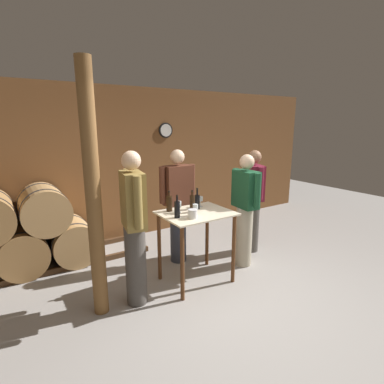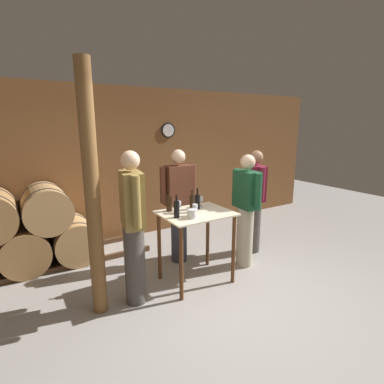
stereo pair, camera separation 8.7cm
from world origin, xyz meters
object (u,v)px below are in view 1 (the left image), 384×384
at_px(person_host, 245,208).
at_px(wine_bottle_right, 197,201).
at_px(wine_glass_near_right, 200,199).
at_px(person_visitor_with_scarf, 178,204).
at_px(wine_bottle_far_left, 177,209).
at_px(wine_bottle_left, 169,203).
at_px(wooden_post, 93,195).
at_px(wine_glass_near_left, 179,205).
at_px(person_visitor_near_door, 253,199).
at_px(ice_bucket, 193,214).
at_px(wine_glass_near_center, 195,207).
at_px(wine_bottle_center, 192,203).
at_px(person_visitor_bearded, 134,226).

bearing_deg(person_host, wine_bottle_right, 170.15).
bearing_deg(wine_glass_near_right, person_visitor_with_scarf, 102.04).
distance_m(wine_bottle_far_left, wine_bottle_left, 0.30).
relative_size(wooden_post, wine_bottle_left, 9.86).
relative_size(wine_glass_near_left, person_host, 0.09).
xyz_separation_m(wine_bottle_right, person_visitor_near_door, (1.20, 0.18, -0.18)).
relative_size(person_visitor_with_scarf, person_visitor_near_door, 1.03).
bearing_deg(wine_bottle_far_left, ice_bucket, -38.42).
relative_size(wine_bottle_right, person_visitor_with_scarf, 0.17).
height_order(wine_glass_near_center, person_host, person_host).
height_order(wine_bottle_center, person_visitor_bearded, person_visitor_bearded).
distance_m(wine_glass_near_right, person_host, 0.71).
relative_size(wooden_post, wine_bottle_far_left, 9.56).
distance_m(wine_bottle_center, person_host, 0.92).
relative_size(wine_bottle_center, person_visitor_near_door, 0.17).
bearing_deg(wine_bottle_center, person_host, -1.71).
distance_m(wine_glass_near_center, wine_glass_near_right, 0.40).
height_order(wine_bottle_center, wine_bottle_right, wine_bottle_center).
bearing_deg(wine_glass_near_center, person_host, 6.48).
bearing_deg(wine_bottle_center, person_visitor_bearded, -174.32).
relative_size(wine_bottle_left, wine_bottle_center, 0.94).
bearing_deg(wine_bottle_left, wooden_post, -167.34).
distance_m(wine_glass_near_right, person_visitor_near_door, 1.13).
bearing_deg(person_visitor_with_scarf, person_visitor_near_door, -15.07).
xyz_separation_m(ice_bucket, person_visitor_with_scarf, (0.27, 0.83, -0.11)).
bearing_deg(person_visitor_near_door, wine_bottle_left, -176.70).
bearing_deg(wine_bottle_center, wine_bottle_left, 139.11).
relative_size(wine_glass_near_right, person_visitor_bearded, 0.08).
bearing_deg(wine_bottle_right, wine_bottle_left, 165.86).
distance_m(wine_glass_near_left, person_visitor_with_scarf, 0.62).
xyz_separation_m(wooden_post, person_visitor_bearded, (0.41, -0.05, -0.40)).
relative_size(wine_bottle_right, wine_glass_near_right, 1.99).
height_order(ice_bucket, person_visitor_with_scarf, person_visitor_with_scarf).
bearing_deg(wine_bottle_far_left, person_visitor_with_scarf, 59.35).
bearing_deg(wooden_post, wine_bottle_left, 12.66).
xyz_separation_m(person_visitor_with_scarf, person_visitor_near_door, (1.21, -0.33, -0.02)).
xyz_separation_m(wine_glass_near_center, wine_glass_near_right, (0.28, 0.29, 0.00)).
xyz_separation_m(wine_bottle_left, person_visitor_with_scarf, (0.37, 0.42, -0.16)).
bearing_deg(person_host, wine_bottle_center, 178.29).
xyz_separation_m(wine_bottle_left, wine_glass_near_right, (0.46, -0.04, -0.00)).
relative_size(wooden_post, person_visitor_with_scarf, 1.58).
bearing_deg(person_visitor_with_scarf, wooden_post, -155.01).
bearing_deg(wine_glass_near_right, wine_glass_near_center, -133.26).
distance_m(wine_bottle_center, wine_glass_near_right, 0.29).
xyz_separation_m(wine_glass_near_left, person_visitor_bearded, (-0.68, -0.17, -0.11)).
distance_m(wooden_post, person_visitor_bearded, 0.57).
xyz_separation_m(wine_bottle_far_left, person_visitor_with_scarf, (0.42, 0.71, -0.16)).
distance_m(wine_bottle_left, person_host, 1.16).
relative_size(person_host, person_visitor_bearded, 0.92).
height_order(wooden_post, wine_glass_near_center, wooden_post).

